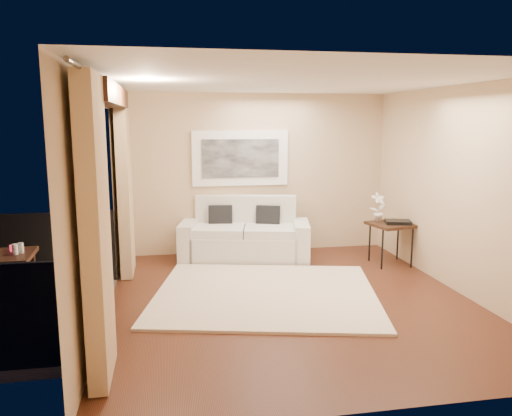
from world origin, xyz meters
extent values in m
plane|color=#4D2516|center=(0.00, 0.00, 0.00)|extent=(5.00, 5.00, 0.00)
plane|color=white|center=(0.00, 0.00, 2.70)|extent=(5.00, 5.00, 0.00)
plane|color=tan|center=(0.00, 2.50, 1.35)|extent=(4.50, 0.00, 4.50)
plane|color=tan|center=(0.00, -2.50, 1.35)|extent=(4.50, 0.00, 4.50)
plane|color=tan|center=(2.25, 0.00, 1.35)|extent=(0.00, 5.00, 5.00)
plane|color=tan|center=(-2.25, 1.85, 1.35)|extent=(0.00, 2.70, 2.70)
plane|color=tan|center=(-2.25, -1.85, 1.35)|extent=(0.00, 2.70, 2.70)
plane|color=tan|center=(-2.25, 0.00, 2.55)|extent=(0.00, 2.40, 2.40)
cube|color=black|center=(-2.13, 0.00, 2.52)|extent=(0.28, 2.40, 0.22)
cube|color=#605B56|center=(-3.15, 0.00, -0.06)|extent=(1.80, 2.60, 0.12)
cube|color=black|center=(-3.15, 1.27, 0.50)|extent=(1.80, 0.06, 1.00)
cube|color=tan|center=(-2.11, 1.55, 1.32)|extent=(0.16, 0.75, 2.62)
cube|color=tan|center=(-2.11, -1.55, 1.32)|extent=(0.16, 0.75, 2.62)
cylinder|color=#4C473F|center=(-2.11, 0.00, 2.63)|extent=(0.04, 4.80, 0.04)
cube|color=white|center=(-0.28, 2.47, 1.62)|extent=(1.62, 0.05, 0.92)
cube|color=black|center=(-0.28, 2.44, 1.62)|extent=(1.30, 0.02, 0.64)
cube|color=beige|center=(-0.28, 0.25, 0.02)|extent=(3.32, 3.04, 0.04)
cube|color=silver|center=(-0.28, 2.02, 0.21)|extent=(1.83, 1.22, 0.42)
cube|color=silver|center=(-0.21, 2.36, 0.60)|extent=(1.69, 0.56, 0.81)
cube|color=silver|center=(-1.18, 2.21, 0.31)|extent=(0.42, 0.92, 0.61)
cube|color=silver|center=(0.62, 1.83, 0.31)|extent=(0.42, 0.92, 0.61)
cube|color=silver|center=(-0.68, 2.08, 0.49)|extent=(0.94, 0.94, 0.14)
cube|color=silver|center=(0.11, 1.91, 0.49)|extent=(0.94, 0.94, 0.14)
cube|color=black|center=(-0.65, 2.30, 0.65)|extent=(0.42, 0.23, 0.41)
cube|color=black|center=(0.13, 2.14, 0.65)|extent=(0.43, 0.30, 0.41)
cube|color=black|center=(1.93, 1.30, 0.64)|extent=(0.73, 0.73, 0.04)
cylinder|color=black|center=(1.69, 1.06, 0.31)|extent=(0.03, 0.03, 0.62)
cylinder|color=black|center=(2.17, 1.06, 0.31)|extent=(0.03, 0.03, 0.62)
cylinder|color=black|center=(1.69, 1.55, 0.31)|extent=(0.03, 0.03, 0.62)
cylinder|color=black|center=(2.17, 1.55, 0.31)|extent=(0.03, 0.03, 0.62)
cube|color=black|center=(2.02, 1.26, 0.69)|extent=(0.44, 0.37, 0.05)
imported|color=white|center=(1.78, 1.47, 0.90)|extent=(0.27, 0.21, 0.47)
cube|color=black|center=(-3.35, -0.05, 0.75)|extent=(0.68, 0.68, 0.05)
cylinder|color=black|center=(-3.08, -0.32, 0.36)|extent=(0.04, 0.04, 0.72)
cylinder|color=black|center=(-3.08, 0.22, 0.36)|extent=(0.04, 0.04, 0.72)
cylinder|color=black|center=(-3.47, 0.25, 0.23)|extent=(0.03, 0.03, 0.46)
cylinder|color=black|center=(-3.11, -0.86, 0.19)|extent=(0.03, 0.03, 0.38)
cylinder|color=red|center=(-3.27, 0.09, 0.81)|extent=(0.06, 0.06, 0.07)
cylinder|color=white|center=(-3.19, -0.08, 0.83)|extent=(0.06, 0.06, 0.12)
cylinder|color=silver|center=(-3.14, -0.03, 0.83)|extent=(0.06, 0.06, 0.12)
camera|label=1|loc=(-1.50, -5.84, 2.24)|focal=35.00mm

